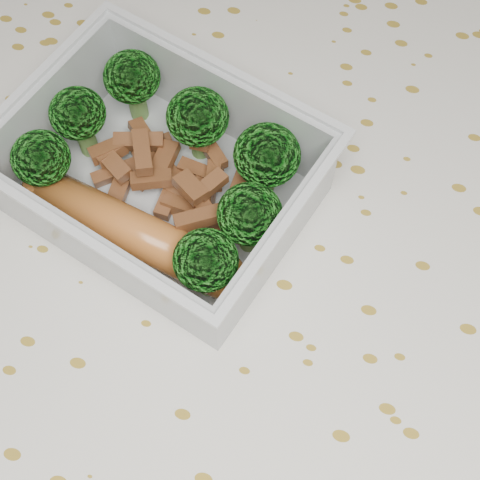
# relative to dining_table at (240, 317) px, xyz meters

# --- Properties ---
(ground_plane) EXTENTS (4.00, 4.00, 0.00)m
(ground_plane) POSITION_rel_dining_table_xyz_m (0.00, 0.00, -0.67)
(ground_plane) COLOR olive
(ground_plane) RESTS_ON ground
(dining_table) EXTENTS (1.40, 0.90, 0.75)m
(dining_table) POSITION_rel_dining_table_xyz_m (0.00, 0.00, 0.00)
(dining_table) COLOR brown
(dining_table) RESTS_ON ground
(tablecloth) EXTENTS (1.46, 0.96, 0.19)m
(tablecloth) POSITION_rel_dining_table_xyz_m (0.00, 0.00, 0.05)
(tablecloth) COLOR white
(tablecloth) RESTS_ON dining_table
(lunch_container) EXTENTS (0.21, 0.19, 0.06)m
(lunch_container) POSITION_rel_dining_table_xyz_m (-0.06, 0.03, 0.11)
(lunch_container) COLOR silver
(lunch_container) RESTS_ON tablecloth
(broccoli_florets) EXTENTS (0.16, 0.14, 0.05)m
(broccoli_florets) POSITION_rel_dining_table_xyz_m (-0.05, 0.04, 0.13)
(broccoli_florets) COLOR #608C3F
(broccoli_florets) RESTS_ON lunch_container
(meat_pile) EXTENTS (0.11, 0.08, 0.03)m
(meat_pile) POSITION_rel_dining_table_xyz_m (-0.06, 0.04, 0.11)
(meat_pile) COLOR brown
(meat_pile) RESTS_ON lunch_container
(sausage) EXTENTS (0.15, 0.05, 0.03)m
(sausage) POSITION_rel_dining_table_xyz_m (-0.07, -0.00, 0.11)
(sausage) COLOR #BA662A
(sausage) RESTS_ON lunch_container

